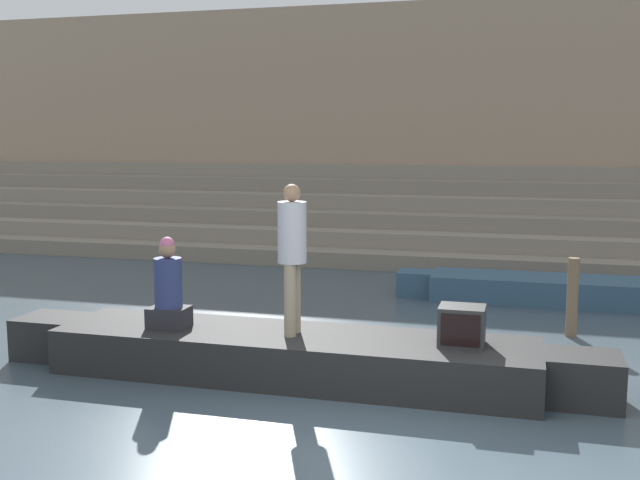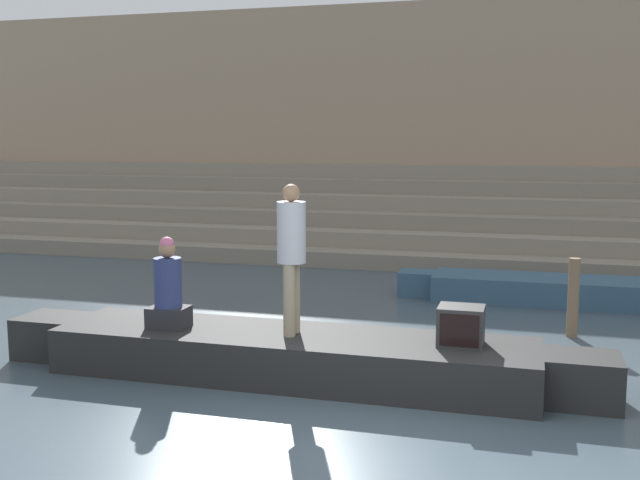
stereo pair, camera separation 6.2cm
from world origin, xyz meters
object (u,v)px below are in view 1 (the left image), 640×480
(rowboat_main, at_px, (292,354))
(moored_boat_shore, at_px, (562,290))
(tv_set, at_px, (462,326))
(person_rowing, at_px, (168,291))
(mooring_post, at_px, (572,297))
(person_standing, at_px, (292,248))

(rowboat_main, bearing_deg, moored_boat_shore, 56.14)
(tv_set, bearing_deg, rowboat_main, 177.49)
(rowboat_main, relative_size, moored_boat_shore, 1.29)
(person_rowing, height_order, mooring_post, person_rowing)
(rowboat_main, distance_m, person_rowing, 1.60)
(person_standing, relative_size, mooring_post, 1.55)
(person_rowing, relative_size, mooring_post, 0.98)
(rowboat_main, bearing_deg, mooring_post, 39.65)
(person_rowing, distance_m, mooring_post, 5.38)
(moored_boat_shore, relative_size, mooring_post, 4.99)
(person_standing, distance_m, moored_boat_shore, 5.86)
(person_rowing, height_order, moored_boat_shore, person_rowing)
(rowboat_main, xyz_separation_m, person_standing, (0.02, -0.01, 1.21))
(rowboat_main, bearing_deg, person_rowing, -177.31)
(rowboat_main, bearing_deg, tv_set, 0.60)
(tv_set, xyz_separation_m, moored_boat_shore, (1.24, 4.75, -0.49))
(person_rowing, bearing_deg, rowboat_main, 13.71)
(moored_boat_shore, bearing_deg, tv_set, -99.65)
(person_standing, bearing_deg, moored_boat_shore, 62.23)
(tv_set, relative_size, mooring_post, 0.44)
(person_standing, distance_m, tv_set, 2.01)
(person_standing, bearing_deg, rowboat_main, 142.48)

